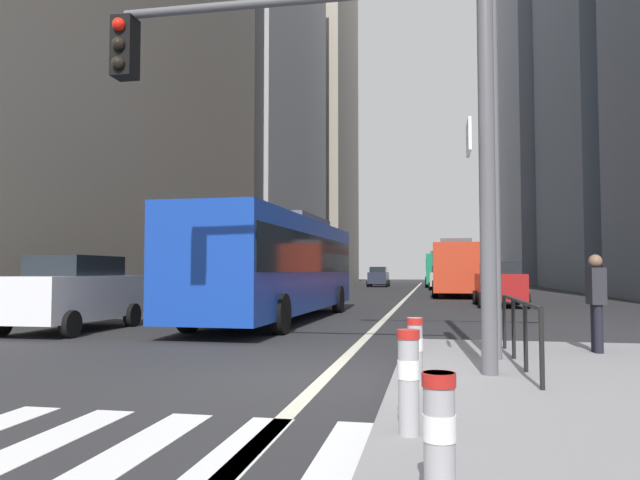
{
  "coord_description": "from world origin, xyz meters",
  "views": [
    {
      "loc": [
        1.55,
        -8.5,
        1.55
      ],
      "look_at": [
        -6.86,
        35.61,
        3.88
      ],
      "focal_mm": 33.44,
      "sensor_mm": 36.0,
      "label": 1
    }
  ],
  "objects_px": {
    "street_lamp_post": "(491,42)",
    "bollard_left": "(409,376)",
    "car_receding_far": "(500,284)",
    "bollard_right": "(415,349)",
    "city_bus_red_receding": "(456,266)",
    "city_bus_red_distant": "(439,268)",
    "city_bus_blue_oncoming": "(278,262)",
    "car_oncoming_far": "(379,277)",
    "sedan_white_oncoming": "(73,293)",
    "car_oncoming_mid": "(377,276)",
    "car_receding_near": "(442,278)",
    "bollard_front": "(439,437)",
    "traffic_signal_gantry": "(351,94)",
    "pedestrian_walking": "(596,298)"
  },
  "relations": [
    {
      "from": "bollard_front",
      "to": "traffic_signal_gantry",
      "type": "bearing_deg",
      "value": 103.52
    },
    {
      "from": "car_oncoming_far",
      "to": "traffic_signal_gantry",
      "type": "xyz_separation_m",
      "value": [
        4.14,
        -49.96,
        3.1
      ]
    },
    {
      "from": "city_bus_red_receding",
      "to": "bollard_right",
      "type": "xyz_separation_m",
      "value": [
        -1.58,
        -30.79,
        -1.22
      ]
    },
    {
      "from": "sedan_white_oncoming",
      "to": "car_receding_far",
      "type": "height_order",
      "value": "same"
    },
    {
      "from": "car_receding_far",
      "to": "bollard_right",
      "type": "xyz_separation_m",
      "value": [
        -3.04,
        -19.72,
        -0.37
      ]
    },
    {
      "from": "street_lamp_post",
      "to": "bollard_right",
      "type": "height_order",
      "value": "street_lamp_post"
    },
    {
      "from": "sedan_white_oncoming",
      "to": "car_oncoming_mid",
      "type": "xyz_separation_m",
      "value": [
        2.98,
        52.53,
        -0.0
      ]
    },
    {
      "from": "street_lamp_post",
      "to": "car_receding_far",
      "type": "bearing_deg",
      "value": 83.79
    },
    {
      "from": "city_bus_blue_oncoming",
      "to": "car_oncoming_mid",
      "type": "distance_m",
      "value": 48.48
    },
    {
      "from": "street_lamp_post",
      "to": "pedestrian_walking",
      "type": "height_order",
      "value": "street_lamp_post"
    },
    {
      "from": "sedan_white_oncoming",
      "to": "bollard_front",
      "type": "distance_m",
      "value": 13.9
    },
    {
      "from": "car_oncoming_mid",
      "to": "car_receding_near",
      "type": "xyz_separation_m",
      "value": [
        6.83,
        -16.58,
        0.0
      ]
    },
    {
      "from": "car_receding_far",
      "to": "city_bus_red_receding",
      "type": "bearing_deg",
      "value": 97.55
    },
    {
      "from": "bollard_front",
      "to": "car_receding_near",
      "type": "bearing_deg",
      "value": 89.21
    },
    {
      "from": "city_bus_blue_oncoming",
      "to": "traffic_signal_gantry",
      "type": "bearing_deg",
      "value": -69.4
    },
    {
      "from": "car_oncoming_mid",
      "to": "traffic_signal_gantry",
      "type": "xyz_separation_m",
      "value": [
        5.03,
        -58.1,
        3.1
      ]
    },
    {
      "from": "sedan_white_oncoming",
      "to": "car_oncoming_far",
      "type": "height_order",
      "value": "same"
    },
    {
      "from": "traffic_signal_gantry",
      "to": "car_receding_near",
      "type": "bearing_deg",
      "value": 87.51
    },
    {
      "from": "car_oncoming_mid",
      "to": "street_lamp_post",
      "type": "distance_m",
      "value": 57.21
    },
    {
      "from": "traffic_signal_gantry",
      "to": "bollard_left",
      "type": "distance_m",
      "value": 4.77
    },
    {
      "from": "city_bus_red_receding",
      "to": "bollard_left",
      "type": "bearing_deg",
      "value": -92.74
    },
    {
      "from": "car_oncoming_far",
      "to": "traffic_signal_gantry",
      "type": "bearing_deg",
      "value": -85.26
    },
    {
      "from": "city_bus_red_receding",
      "to": "car_receding_near",
      "type": "bearing_deg",
      "value": 93.35
    },
    {
      "from": "city_bus_red_distant",
      "to": "bollard_left",
      "type": "height_order",
      "value": "city_bus_red_distant"
    },
    {
      "from": "car_oncoming_mid",
      "to": "bollard_left",
      "type": "bearing_deg",
      "value": -84.45
    },
    {
      "from": "city_bus_red_receding",
      "to": "bollard_front",
      "type": "bearing_deg",
      "value": -92.2
    },
    {
      "from": "street_lamp_post",
      "to": "bollard_left",
      "type": "distance_m",
      "value": 6.68
    },
    {
      "from": "car_receding_near",
      "to": "bollard_right",
      "type": "bearing_deg",
      "value": -91.19
    },
    {
      "from": "city_bus_blue_oncoming",
      "to": "car_oncoming_mid",
      "type": "bearing_deg",
      "value": 91.66
    },
    {
      "from": "street_lamp_post",
      "to": "bollard_left",
      "type": "bearing_deg",
      "value": -104.16
    },
    {
      "from": "city_bus_blue_oncoming",
      "to": "street_lamp_post",
      "type": "height_order",
      "value": "street_lamp_post"
    },
    {
      "from": "city_bus_red_distant",
      "to": "car_oncoming_mid",
      "type": "height_order",
      "value": "city_bus_red_distant"
    },
    {
      "from": "car_receding_far",
      "to": "bollard_left",
      "type": "height_order",
      "value": "car_receding_far"
    },
    {
      "from": "city_bus_blue_oncoming",
      "to": "bollard_left",
      "type": "xyz_separation_m",
      "value": [
        4.55,
        -12.81,
        -1.19
      ]
    },
    {
      "from": "sedan_white_oncoming",
      "to": "city_bus_red_distant",
      "type": "relative_size",
      "value": 0.39
    },
    {
      "from": "car_receding_far",
      "to": "bollard_right",
      "type": "bearing_deg",
      "value": -98.78
    },
    {
      "from": "bollard_front",
      "to": "car_oncoming_far",
      "type": "bearing_deg",
      "value": 95.54
    },
    {
      "from": "car_oncoming_mid",
      "to": "pedestrian_walking",
      "type": "distance_m",
      "value": 56.2
    },
    {
      "from": "city_bus_red_distant",
      "to": "bollard_left",
      "type": "distance_m",
      "value": 54.56
    },
    {
      "from": "city_bus_red_distant",
      "to": "bollard_right",
      "type": "height_order",
      "value": "city_bus_red_distant"
    },
    {
      "from": "car_receding_near",
      "to": "car_receding_far",
      "type": "relative_size",
      "value": 1.07
    },
    {
      "from": "street_lamp_post",
      "to": "pedestrian_walking",
      "type": "relative_size",
      "value": 4.76
    },
    {
      "from": "city_bus_red_distant",
      "to": "car_receding_near",
      "type": "height_order",
      "value": "city_bus_red_distant"
    },
    {
      "from": "sedan_white_oncoming",
      "to": "street_lamp_post",
      "type": "height_order",
      "value": "street_lamp_post"
    },
    {
      "from": "city_bus_red_distant",
      "to": "car_receding_far",
      "type": "relative_size",
      "value": 2.66
    },
    {
      "from": "city_bus_red_receding",
      "to": "city_bus_red_distant",
      "type": "relative_size",
      "value": 0.99
    },
    {
      "from": "city_bus_blue_oncoming",
      "to": "bollard_right",
      "type": "height_order",
      "value": "city_bus_blue_oncoming"
    },
    {
      "from": "city_bus_blue_oncoming",
      "to": "car_oncoming_far",
      "type": "relative_size",
      "value": 2.63
    },
    {
      "from": "car_receding_near",
      "to": "street_lamp_post",
      "type": "height_order",
      "value": "street_lamp_post"
    },
    {
      "from": "car_receding_near",
      "to": "bollard_right",
      "type": "distance_m",
      "value": 42.65
    }
  ]
}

